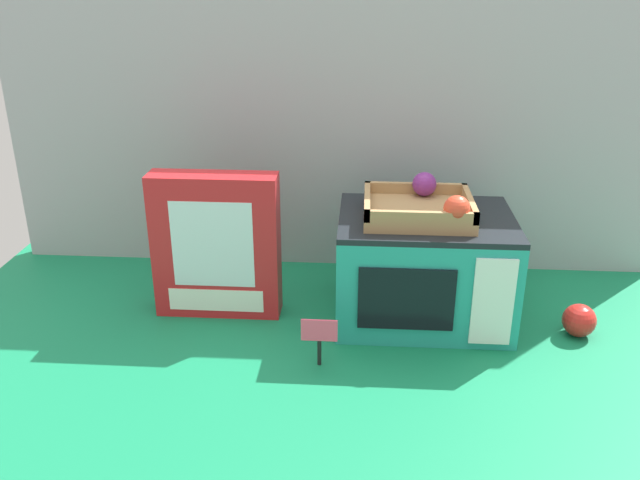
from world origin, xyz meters
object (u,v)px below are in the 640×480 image
(food_groups_crate, at_px, (422,208))
(loose_toy_apple, at_px, (579,320))
(toy_microwave, at_px, (424,267))
(cookie_set_box, at_px, (216,246))
(price_sign, at_px, (321,335))

(food_groups_crate, distance_m, loose_toy_apple, 0.41)
(toy_microwave, distance_m, cookie_set_box, 0.45)
(food_groups_crate, distance_m, cookie_set_box, 0.45)
(loose_toy_apple, bearing_deg, toy_microwave, 168.58)
(food_groups_crate, bearing_deg, toy_microwave, 30.05)
(toy_microwave, distance_m, food_groups_crate, 0.14)
(food_groups_crate, height_order, cookie_set_box, cookie_set_box)
(food_groups_crate, relative_size, price_sign, 2.23)
(cookie_set_box, distance_m, loose_toy_apple, 0.78)
(toy_microwave, xyz_separation_m, price_sign, (-0.21, -0.22, -0.05))
(toy_microwave, distance_m, loose_toy_apple, 0.34)
(cookie_set_box, height_order, price_sign, cookie_set_box)
(food_groups_crate, bearing_deg, cookie_set_box, -179.13)
(cookie_set_box, bearing_deg, price_sign, -39.86)
(cookie_set_box, height_order, loose_toy_apple, cookie_set_box)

